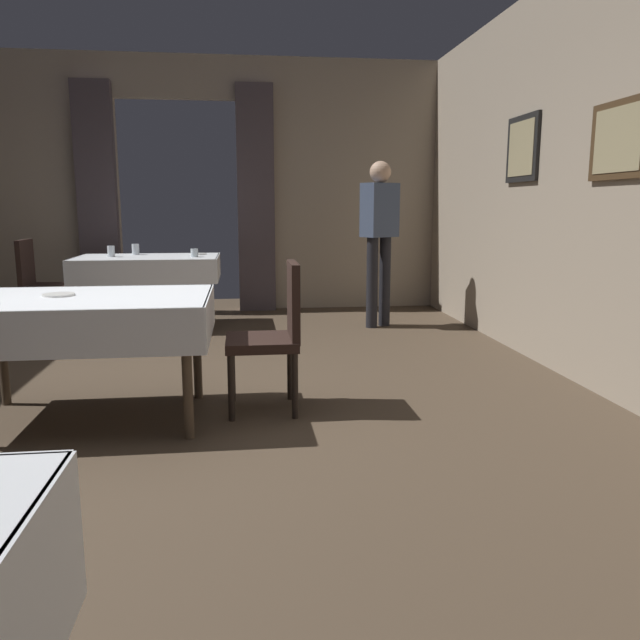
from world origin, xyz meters
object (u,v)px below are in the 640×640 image
object	(u,v)px
plate_far_a	(198,254)
person_waiter_by_doorway	(379,230)
glass_far_b	(194,253)
glass_far_c	(111,251)
plate_mid_b	(58,295)
dining_table_far	(148,265)
chair_far_left	(39,280)
glass_far_d	(136,249)
chair_mid_right	(275,329)
dining_table_mid	(84,311)

from	to	relation	value
plate_far_a	person_waiter_by_doorway	world-z (taller)	person_waiter_by_doorway
plate_far_a	glass_far_b	distance (m)	0.34
glass_far_c	plate_mid_b	bearing A→B (deg)	-84.65
dining_table_far	chair_far_left	bearing A→B (deg)	177.65
plate_far_a	person_waiter_by_doorway	bearing A→B (deg)	-13.88
glass_far_b	glass_far_d	bearing A→B (deg)	148.48
plate_mid_b	glass_far_c	bearing A→B (deg)	95.35
plate_mid_b	person_waiter_by_doorway	distance (m)	3.65
chair_far_left	plate_far_a	bearing A→B (deg)	5.96
person_waiter_by_doorway	glass_far_b	bearing A→B (deg)	176.18
plate_mid_b	glass_far_c	xyz separation A→B (m)	(-0.27, 2.90, 0.05)
plate_mid_b	plate_far_a	distance (m)	3.18
dining_table_far	glass_far_d	size ratio (longest dim) A/B	12.72
plate_mid_b	plate_far_a	world-z (taller)	same
dining_table_far	chair_mid_right	size ratio (longest dim) A/B	1.57
chair_mid_right	chair_far_left	world-z (taller)	same
person_waiter_by_doorway	chair_far_left	bearing A→B (deg)	175.12
glass_far_b	dining_table_mid	bearing A→B (deg)	-98.70
plate_mid_b	glass_far_b	distance (m)	2.84
chair_mid_right	glass_far_d	size ratio (longest dim) A/B	8.08
glass_far_c	dining_table_far	bearing A→B (deg)	0.86
plate_far_a	glass_far_c	bearing A→B (deg)	-165.73
chair_far_left	glass_far_c	distance (m)	0.81
dining_table_far	glass_far_d	bearing A→B (deg)	120.83
plate_mid_b	person_waiter_by_doorway	size ratio (longest dim) A/B	0.11
person_waiter_by_doorway	dining_table_far	bearing A→B (deg)	173.95
plate_mid_b	glass_far_c	distance (m)	2.91
plate_mid_b	chair_mid_right	bearing A→B (deg)	0.91
chair_mid_right	plate_mid_b	bearing A→B (deg)	-179.09
chair_far_left	glass_far_d	world-z (taller)	chair_far_left
glass_far_d	person_waiter_by_doorway	distance (m)	2.63
chair_far_left	person_waiter_by_doorway	xyz separation A→B (m)	(3.52, -0.30, 0.51)
glass_far_c	person_waiter_by_doorway	xyz separation A→B (m)	(2.77, -0.25, 0.22)
dining_table_mid	plate_far_a	xyz separation A→B (m)	(0.45, 3.17, 0.09)
plate_far_a	person_waiter_by_doorway	xyz separation A→B (m)	(1.90, -0.47, 0.27)
dining_table_mid	dining_table_far	bearing A→B (deg)	91.12
plate_far_a	glass_far_c	size ratio (longest dim) A/B	1.61
dining_table_far	glass_far_b	xyz separation A→B (m)	(0.49, -0.13, 0.13)
dining_table_mid	glass_far_b	size ratio (longest dim) A/B	17.15
dining_table_far	glass_far_b	size ratio (longest dim) A/B	17.18
chair_mid_right	person_waiter_by_doorway	xyz separation A→B (m)	(1.23, 2.63, 0.51)
chair_mid_right	plate_mid_b	xyz separation A→B (m)	(-1.27, -0.02, 0.24)
chair_mid_right	chair_far_left	bearing A→B (deg)	128.00
dining_table_far	glass_far_d	xyz separation A→B (m)	(-0.16, 0.27, 0.15)
chair_mid_right	person_waiter_by_doorway	bearing A→B (deg)	64.92
dining_table_far	glass_far_c	xyz separation A→B (m)	(-0.36, -0.01, 0.15)
plate_far_a	glass_far_b	xyz separation A→B (m)	(-0.01, -0.34, 0.04)
glass_far_d	glass_far_b	bearing A→B (deg)	-31.52
dining_table_mid	glass_far_c	bearing A→B (deg)	98.12
chair_mid_right	glass_far_c	size ratio (longest dim) A/B	8.15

